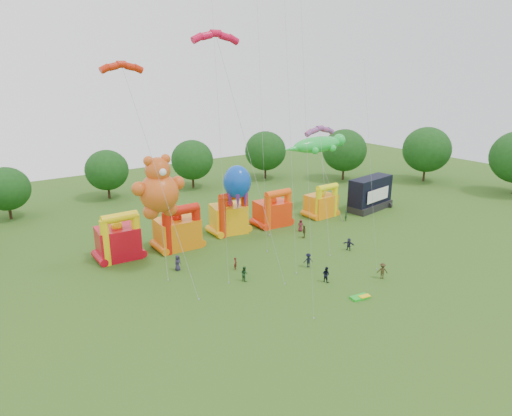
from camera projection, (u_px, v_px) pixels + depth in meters
ground at (389, 320)px, 43.66m from camera, size 160.00×160.00×0.00m
tree_ring at (381, 261)px, 41.64m from camera, size 123.69×125.79×12.07m
bouncy_castle_0 at (119, 240)px, 57.20m from camera, size 5.26×4.35×6.33m
bouncy_castle_1 at (178, 231)px, 60.67m from camera, size 5.63×4.62×6.22m
bouncy_castle_2 at (229, 217)px, 66.23m from camera, size 5.59×4.86×6.37m
bouncy_castle_3 at (273, 211)px, 69.41m from camera, size 5.28×4.43×5.81m
bouncy_castle_4 at (322, 203)px, 73.63m from camera, size 4.68×3.84×5.54m
stage_trailer at (370, 194)px, 77.08m from camera, size 9.26×4.60×5.58m
teddy_bear_kite at (160, 197)px, 51.48m from camera, size 6.30×5.15×14.04m
gecko_kite at (319, 151)px, 73.07m from camera, size 12.66×8.56×12.74m
octopus_kite at (244, 199)px, 64.16m from camera, size 5.62×4.87×10.33m
parafoil_kites at (220, 177)px, 47.47m from camera, size 28.54×9.98×27.41m
diamond_kites at (282, 123)px, 50.68m from camera, size 18.97×22.72×42.90m
folded_kite_bundle at (360, 297)px, 47.77m from camera, size 2.13×1.35×0.31m
spectator_0 at (178, 263)px, 54.13m from camera, size 1.09×0.91×1.92m
spectator_1 at (236, 264)px, 54.42m from camera, size 0.65×0.66×1.53m
spectator_2 at (244, 274)px, 51.54m from camera, size 0.68×0.86×1.74m
spectator_3 at (308, 260)px, 55.03m from camera, size 1.31×1.01×1.78m
spectator_4 at (304, 232)px, 64.52m from camera, size 1.04×1.12×1.84m
spectator_5 at (349, 244)px, 60.18m from camera, size 1.11×1.61×1.67m
spectator_6 at (301, 225)px, 67.09m from camera, size 1.05×0.98×1.80m
spectator_7 at (346, 216)px, 71.72m from camera, size 0.67×0.73×1.67m
spectator_8 at (326, 274)px, 51.27m from camera, size 0.86×1.01×1.81m
spectator_9 at (382, 271)px, 52.07m from camera, size 1.39×1.31×1.89m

